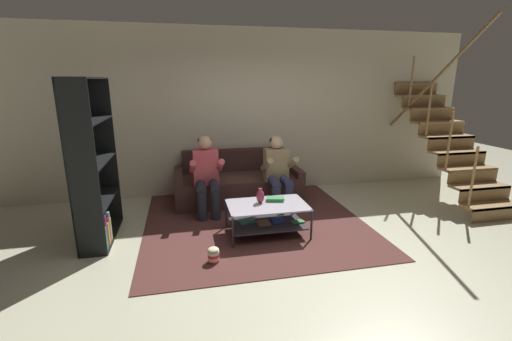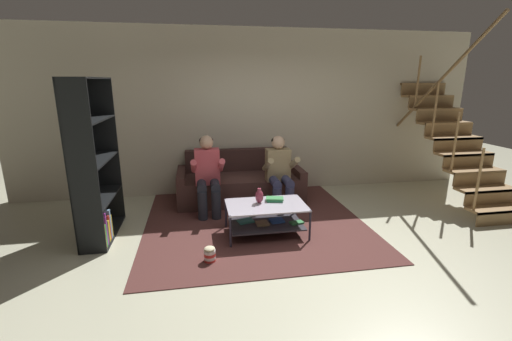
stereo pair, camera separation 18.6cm
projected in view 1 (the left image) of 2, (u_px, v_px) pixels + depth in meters
name	position (u px, v px, depth m)	size (l,w,h in m)	color
ground	(288.00, 249.00, 4.22)	(16.80, 16.80, 0.00)	beige
back_partition	(249.00, 113.00, 6.18)	(8.40, 0.12, 2.90)	beige
staircase_run	(446.00, 134.00, 5.88)	(0.92, 2.43, 2.89)	#A0794A
couch	(238.00, 184.00, 5.91)	(2.10, 0.93, 0.83)	#432A26
person_seated_left	(206.00, 173.00, 5.19)	(0.50, 0.58, 1.21)	#242731
person_seated_right	(278.00, 170.00, 5.42)	(0.50, 0.58, 1.17)	#353759
coffee_table	(267.00, 215.00, 4.58)	(1.05, 0.66, 0.42)	#BCB5C6
area_rug	(252.00, 217.00, 5.20)	(3.12, 3.40, 0.01)	#552E2B
vase	(260.00, 196.00, 4.57)	(0.11, 0.11, 0.20)	#8D2E41
book_stack	(275.00, 199.00, 4.68)	(0.26, 0.20, 0.05)	#288550
bookshelf	(90.00, 176.00, 4.27)	(0.33, 1.15, 2.05)	black
popcorn_tub	(214.00, 255.00, 3.88)	(0.13, 0.13, 0.19)	red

